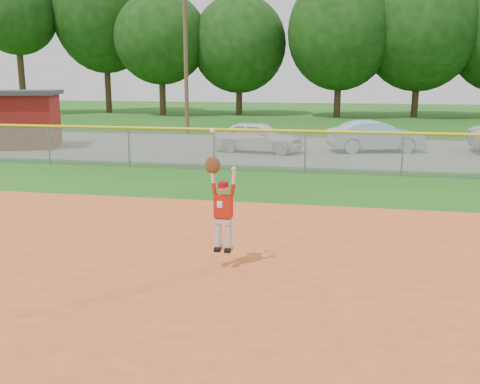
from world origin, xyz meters
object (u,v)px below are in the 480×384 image
car_blue (376,136)px  utility_shed (21,119)px  ballplayer (222,205)px  car_white_a (258,137)px

car_blue → utility_shed: bearing=80.5°
utility_shed → ballplayer: utility_shed is taller
car_white_a → car_blue: 5.36m
car_blue → utility_shed: size_ratio=0.97×
utility_shed → ballplayer: (13.16, -14.09, -0.21)m
car_white_a → ballplayer: size_ratio=1.84×
car_blue → ballplayer: (-3.42, -15.96, 0.46)m
car_white_a → ballplayer: ballplayer is taller
car_blue → ballplayer: 16.33m
utility_shed → ballplayer: size_ratio=1.99×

